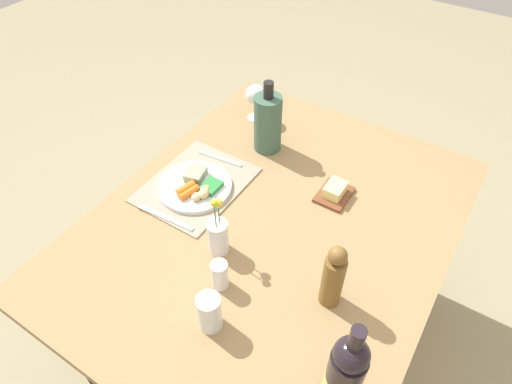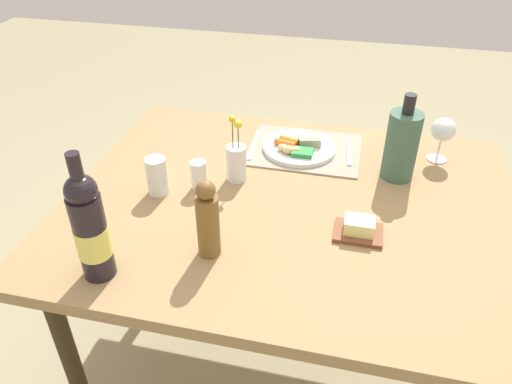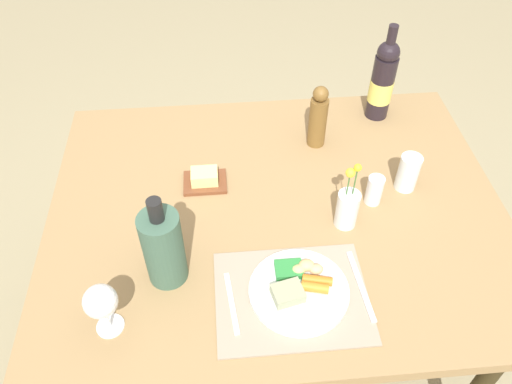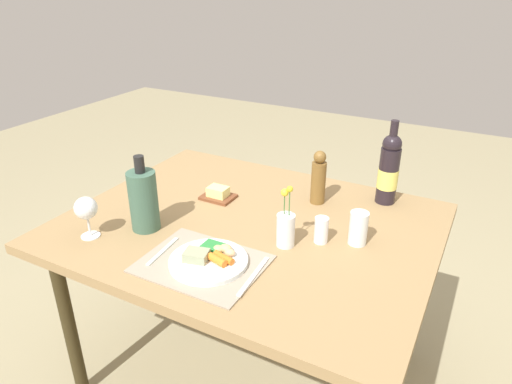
% 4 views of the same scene
% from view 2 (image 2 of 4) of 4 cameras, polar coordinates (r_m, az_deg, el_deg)
% --- Properties ---
extents(ground_plane, '(8.00, 8.00, 0.00)m').
position_cam_2_polar(ground_plane, '(1.98, 3.06, -18.66)').
color(ground_plane, '#998F6C').
extents(dining_table, '(1.32, 1.05, 0.74)m').
position_cam_2_polar(dining_table, '(1.50, 3.84, -2.94)').
color(dining_table, '#97794E').
rests_on(dining_table, ground_plane).
extents(placemat, '(0.38, 0.30, 0.01)m').
position_cam_2_polar(placemat, '(1.71, 5.74, 4.93)').
color(placemat, gray).
rests_on(placemat, dining_table).
extents(dinner_plate, '(0.25, 0.25, 0.04)m').
position_cam_2_polar(dinner_plate, '(1.69, 5.03, 5.26)').
color(dinner_plate, silver).
rests_on(dinner_plate, placemat).
extents(fork, '(0.03, 0.18, 0.00)m').
position_cam_2_polar(fork, '(1.71, 10.76, 4.58)').
color(fork, silver).
rests_on(fork, placemat).
extents(knife, '(0.03, 0.21, 0.00)m').
position_cam_2_polar(knife, '(1.72, -0.23, 5.55)').
color(knife, silver).
rests_on(knife, placemat).
extents(wine_bottle, '(0.08, 0.08, 0.34)m').
position_cam_2_polar(wine_bottle, '(1.19, -18.78, -4.02)').
color(wine_bottle, black).
rests_on(wine_bottle, dining_table).
extents(salt_shaker, '(0.05, 0.05, 0.09)m').
position_cam_2_polar(salt_shaker, '(1.49, -6.75, 1.87)').
color(salt_shaker, white).
rests_on(salt_shaker, dining_table).
extents(flower_vase, '(0.06, 0.06, 0.22)m').
position_cam_2_polar(flower_vase, '(1.52, -2.30, 3.63)').
color(flower_vase, silver).
rests_on(flower_vase, dining_table).
extents(wine_glass, '(0.08, 0.08, 0.15)m').
position_cam_2_polar(wine_glass, '(1.71, 20.99, 6.67)').
color(wine_glass, white).
rests_on(wine_glass, dining_table).
extents(butter_dish, '(0.13, 0.10, 0.05)m').
position_cam_2_polar(butter_dish, '(1.34, 11.89, -4.21)').
color(butter_dish, brown).
rests_on(butter_dish, dining_table).
extents(pepper_mill, '(0.06, 0.06, 0.22)m').
position_cam_2_polar(pepper_mill, '(1.21, -5.65, -3.29)').
color(pepper_mill, brown).
rests_on(pepper_mill, dining_table).
extents(water_tumbler, '(0.06, 0.06, 0.12)m').
position_cam_2_polar(water_tumbler, '(1.49, -11.43, 1.59)').
color(water_tumbler, silver).
rests_on(water_tumbler, dining_table).
extents(cooler_bottle, '(0.10, 0.10, 0.28)m').
position_cam_2_polar(cooler_bottle, '(1.57, 16.61, 5.30)').
color(cooler_bottle, '#3E604D').
rests_on(cooler_bottle, dining_table).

